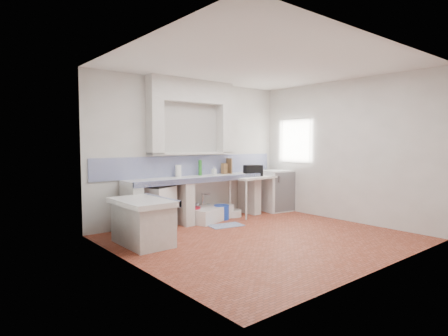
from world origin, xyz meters
TOP-DOWN VIEW (x-y plane):
  - floor at (0.00, 0.00)m, footprint 4.50×4.50m
  - ceiling at (0.00, 0.00)m, footprint 4.50×4.50m
  - wall_back at (0.00, 2.00)m, footprint 4.50×0.00m
  - wall_front at (0.00, -2.00)m, footprint 4.50×0.00m
  - wall_left at (-2.25, 0.00)m, footprint 0.00×4.50m
  - wall_right at (2.25, 0.00)m, footprint 0.00×4.50m
  - alcove_mass at (-0.10, 1.88)m, footprint 1.90×0.25m
  - window_frame at (2.42, 1.20)m, footprint 0.35×0.86m
  - lace_valance at (2.28, 1.20)m, footprint 0.01×0.84m
  - counter_slab at (-0.10, 1.70)m, footprint 3.00×0.60m
  - counter_lip at (-0.10, 1.42)m, footprint 3.00×0.04m
  - counter_pier_left at (-1.50, 1.70)m, footprint 0.20×0.55m
  - counter_pier_mid at (-0.45, 1.70)m, footprint 0.20×0.55m
  - counter_pier_right at (1.30, 1.70)m, footprint 0.20×0.55m
  - peninsula_top at (-1.70, 0.90)m, footprint 0.70×1.10m
  - peninsula_base at (-1.70, 0.90)m, footprint 0.60×1.00m
  - peninsula_lip at (-1.37, 0.90)m, footprint 0.04×1.10m
  - backsplash at (0.00, 1.99)m, footprint 4.27×0.03m
  - stove at (-1.02, 1.68)m, footprint 0.71×0.70m
  - sink at (0.15, 1.66)m, footprint 1.16×0.86m
  - side_table at (1.21, 1.50)m, footprint 1.05×0.64m
  - fridge at (1.96, 1.54)m, footprint 0.69×0.69m
  - bucket_red at (-0.23, 1.70)m, footprint 0.42×0.42m
  - bucket_orange at (0.25, 1.61)m, footprint 0.34×0.34m
  - bucket_blue at (0.41, 1.58)m, footprint 0.32×0.32m
  - basin_white at (0.77, 1.64)m, footprint 0.38×0.38m
  - water_bottle_a at (-0.02, 1.85)m, footprint 0.11×0.11m
  - water_bottle_b at (0.29, 1.85)m, footprint 0.08×0.08m
  - black_bag at (1.26, 1.55)m, footprint 0.43×0.34m
  - green_bottle_a at (0.07, 1.84)m, footprint 0.09×0.09m
  - green_bottle_b at (0.08, 1.85)m, footprint 0.07×0.07m
  - knife_block at (0.70, 1.84)m, footprint 0.13×0.11m
  - cutting_board at (0.85, 1.85)m, footprint 0.07×0.24m
  - paper_towel at (-0.45, 1.85)m, footprint 0.14×0.14m
  - soap_bottle at (0.38, 1.79)m, footprint 0.10×0.10m
  - rug at (0.10, 1.06)m, footprint 0.69×0.48m

SIDE VIEW (x-z plane):
  - floor at x=0.00m, z-range 0.00..0.00m
  - rug at x=0.10m, z-range 0.00..0.01m
  - basin_white at x=0.77m, z-range 0.00..0.14m
  - sink at x=0.15m, z-range 0.00..0.25m
  - bucket_orange at x=0.25m, z-range 0.00..0.27m
  - water_bottle_b at x=0.29m, z-range 0.00..0.29m
  - bucket_blue at x=0.41m, z-range 0.00..0.29m
  - bucket_red at x=-0.23m, z-range 0.00..0.31m
  - water_bottle_a at x=-0.02m, z-range 0.00..0.34m
  - peninsula_base at x=-1.70m, z-range 0.00..0.62m
  - stove at x=-1.02m, z-range 0.00..0.77m
  - counter_pier_left at x=-1.50m, z-range 0.00..0.82m
  - counter_pier_mid at x=-0.45m, z-range 0.00..0.82m
  - counter_pier_right at x=1.30m, z-range 0.00..0.82m
  - side_table at x=1.21m, z-range 0.40..0.44m
  - fridge at x=1.96m, z-range 0.00..0.93m
  - peninsula_top at x=-1.70m, z-range 0.62..0.70m
  - peninsula_lip at x=-1.37m, z-range 0.61..0.71m
  - counter_slab at x=-0.10m, z-range 0.82..0.90m
  - counter_lip at x=-0.10m, z-range 0.81..0.91m
  - black_bag at x=1.26m, z-range 0.84..1.08m
  - soap_bottle at x=0.38m, z-range 0.90..1.08m
  - knife_block at x=0.70m, z-range 0.90..1.12m
  - paper_towel at x=-0.45m, z-range 0.90..1.13m
  - green_bottle_b at x=0.08m, z-range 0.90..1.20m
  - green_bottle_a at x=0.07m, z-range 0.90..1.21m
  - cutting_board at x=0.85m, z-range 0.90..1.23m
  - backsplash at x=0.00m, z-range 0.90..1.30m
  - wall_back at x=0.00m, z-range -0.85..3.65m
  - wall_front at x=0.00m, z-range -0.85..3.65m
  - wall_left at x=-2.25m, z-range -0.85..3.65m
  - wall_right at x=2.25m, z-range -0.85..3.65m
  - window_frame at x=2.42m, z-range 1.07..2.13m
  - lace_valance at x=2.28m, z-range 1.86..2.10m
  - alcove_mass at x=-0.10m, z-range 2.35..2.80m
  - ceiling at x=0.00m, z-range 2.80..2.80m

